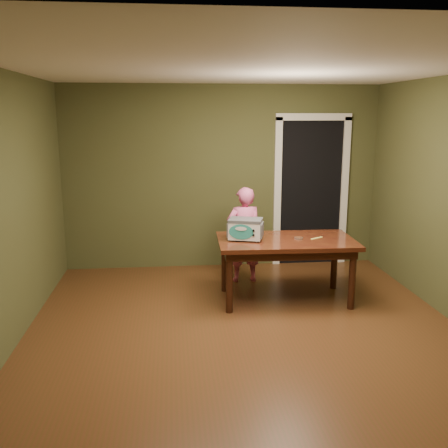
# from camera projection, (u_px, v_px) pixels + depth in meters

# --- Properties ---
(floor) EXTENTS (5.00, 5.00, 0.00)m
(floor) POSITION_uv_depth(u_px,v_px,m) (248.00, 338.00, 4.98)
(floor) COLOR #532C17
(floor) RESTS_ON ground
(room_shell) EXTENTS (4.52, 5.02, 2.61)m
(room_shell) POSITION_uv_depth(u_px,v_px,m) (250.00, 167.00, 4.62)
(room_shell) COLOR #444927
(room_shell) RESTS_ON ground
(doorway) EXTENTS (1.10, 0.66, 2.25)m
(doorway) POSITION_uv_depth(u_px,v_px,m) (305.00, 190.00, 7.59)
(doorway) COLOR black
(doorway) RESTS_ON ground
(dining_table) EXTENTS (1.63, 0.95, 0.75)m
(dining_table) POSITION_uv_depth(u_px,v_px,m) (286.00, 247.00, 5.88)
(dining_table) COLOR #38140C
(dining_table) RESTS_ON floor
(toy_oven) EXTENTS (0.46, 0.37, 0.25)m
(toy_oven) POSITION_uv_depth(u_px,v_px,m) (245.00, 228.00, 5.81)
(toy_oven) COLOR #4C4F54
(toy_oven) RESTS_ON dining_table
(baking_pan) EXTENTS (0.10, 0.10, 0.02)m
(baking_pan) POSITION_uv_depth(u_px,v_px,m) (299.00, 238.00, 5.86)
(baking_pan) COLOR silver
(baking_pan) RESTS_ON dining_table
(spatula) EXTENTS (0.17, 0.11, 0.01)m
(spatula) POSITION_uv_depth(u_px,v_px,m) (317.00, 238.00, 5.89)
(spatula) COLOR #EDEA67
(spatula) RESTS_ON dining_table
(child) EXTENTS (0.48, 0.33, 1.27)m
(child) POSITION_uv_depth(u_px,v_px,m) (244.00, 235.00, 6.56)
(child) COLOR pink
(child) RESTS_ON floor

